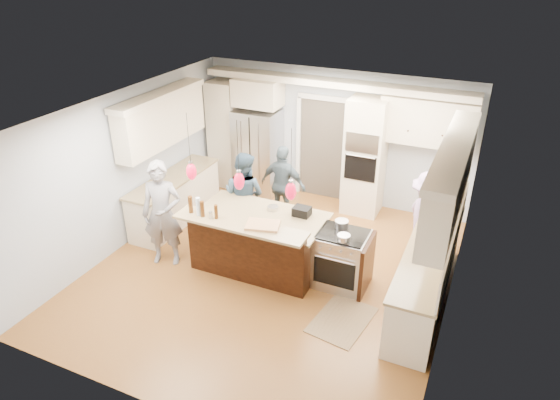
{
  "coord_description": "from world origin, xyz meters",
  "views": [
    {
      "loc": [
        2.92,
        -6.12,
        4.78
      ],
      "look_at": [
        0.0,
        0.35,
        1.15
      ],
      "focal_mm": 32.0,
      "sensor_mm": 36.0,
      "label": 1
    }
  ],
  "objects_px": {
    "refrigerator": "(258,152)",
    "kitchen_island": "(259,240)",
    "island_range": "(343,259)",
    "person_bar_end": "(162,214)",
    "person_far_left": "(244,195)"
  },
  "relations": [
    {
      "from": "refrigerator",
      "to": "island_range",
      "type": "bearing_deg",
      "value": -42.59
    },
    {
      "from": "kitchen_island",
      "to": "island_range",
      "type": "xyz_separation_m",
      "value": [
        1.41,
        0.08,
        -0.03
      ]
    },
    {
      "from": "island_range",
      "to": "person_bar_end",
      "type": "distance_m",
      "value": 2.98
    },
    {
      "from": "kitchen_island",
      "to": "person_far_left",
      "type": "height_order",
      "value": "person_far_left"
    },
    {
      "from": "kitchen_island",
      "to": "island_range",
      "type": "relative_size",
      "value": 2.28
    },
    {
      "from": "refrigerator",
      "to": "kitchen_island",
      "type": "relative_size",
      "value": 0.86
    },
    {
      "from": "island_range",
      "to": "person_bar_end",
      "type": "bearing_deg",
      "value": -168.31
    },
    {
      "from": "kitchen_island",
      "to": "island_range",
      "type": "bearing_deg",
      "value": 3.08
    },
    {
      "from": "person_far_left",
      "to": "island_range",
      "type": "bearing_deg",
      "value": 166.27
    },
    {
      "from": "refrigerator",
      "to": "person_far_left",
      "type": "distance_m",
      "value": 1.9
    },
    {
      "from": "refrigerator",
      "to": "person_bar_end",
      "type": "xyz_separation_m",
      "value": [
        -0.18,
        -3.09,
        0.01
      ]
    },
    {
      "from": "refrigerator",
      "to": "person_bar_end",
      "type": "bearing_deg",
      "value": -93.31
    },
    {
      "from": "person_far_left",
      "to": "kitchen_island",
      "type": "bearing_deg",
      "value": 136.01
    },
    {
      "from": "kitchen_island",
      "to": "person_bar_end",
      "type": "xyz_separation_m",
      "value": [
        -1.48,
        -0.52,
        0.42
      ]
    },
    {
      "from": "refrigerator",
      "to": "island_range",
      "type": "xyz_separation_m",
      "value": [
        2.71,
        -2.49,
        -0.44
      ]
    }
  ]
}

